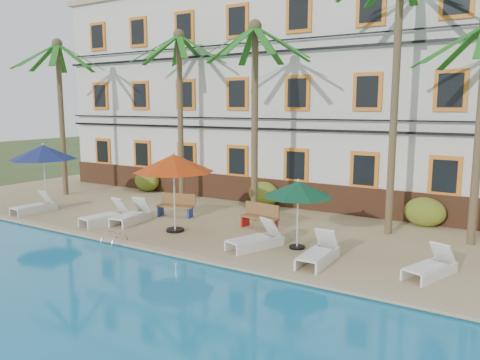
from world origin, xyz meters
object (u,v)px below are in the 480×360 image
Objects in this scene: umbrella_green at (298,190)px; lounger_b at (107,216)px; umbrella_red at (174,164)px; bench_left at (176,205)px; palm_d at (397,59)px; palm_a at (60,95)px; umbrella_blue at (43,153)px; lounger_a at (35,206)px; bench_right at (261,216)px; palm_b at (180,92)px; lounger_c at (132,215)px; palm_c at (255,93)px; pool_ladder at (115,243)px; lounger_e at (319,253)px; lounger_f at (431,266)px; lounger_d at (256,239)px.

umbrella_green is 7.72m from lounger_b.
umbrella_red is 1.82× the size of bench_left.
palm_d is at bearing 29.38° from umbrella_red.
palm_a is at bearing -176.01° from palm_d.
umbrella_blue reaches higher than lounger_b.
umbrella_blue is 1.55× the size of lounger_a.
palm_b is at bearing 156.35° from bench_right.
bench_left is (0.76, 1.71, 0.17)m from lounger_c.
palm_a is 3.85× the size of lounger_c.
palm_b is 7.99m from lounger_a.
palm_c is (4.80, -1.46, -0.14)m from palm_b.
umbrella_red is at bearing 69.95° from pool_ladder.
umbrella_blue is at bearing -165.53° from palm_d.
lounger_a is (-8.56, -3.71, -4.64)m from palm_c.
palm_c is 6.62m from lounger_c.
palm_c is at bearing 37.42° from lounger_b.
umbrella_red is at bearing -51.46° from bench_left.
pool_ladder is at bearing -29.27° from palm_a.
palm_b is at bearing 163.05° from palm_c.
palm_c is 2.66× the size of umbrella_blue.
palm_d reaches higher than bench_left.
lounger_e is (4.11, -3.44, -4.63)m from palm_c.
lounger_f is at bearing -22.31° from palm_c.
palm_b reaches higher than umbrella_red.
palm_b is 5.02m from palm_c.
lounger_f is at bearing 3.03° from lounger_a.
pool_ladder is at bearing -128.16° from bench_right.
umbrella_blue is 7.39m from umbrella_red.
bench_left reaches higher than lounger_c.
lounger_d reaches higher than lounger_a.
umbrella_blue is 1.42× the size of lounger_d.
lounger_c is (-2.22, 0.13, -2.15)m from umbrella_red.
umbrella_blue is 1.85× the size of bench_right.
palm_d reaches higher than lounger_a.
umbrella_green is at bearing -34.66° from bench_right.
umbrella_red is 3.85× the size of pool_ladder.
palm_c is at bearing 23.46° from lounger_a.
palm_b is 6.54m from umbrella_blue.
bench_left is 3.89m from bench_right.
umbrella_green reaches higher than lounger_f.
palm_a is 6.33m from palm_b.
palm_a is 3.75× the size of lounger_b.
palm_a is 3.82× the size of lounger_d.
palm_b reaches higher than lounger_d.
palm_b is at bearing 16.53° from palm_a.
lounger_f is at bearing -8.10° from palm_a.
palm_c is 4.85× the size of bench_left.
palm_c is 4.64m from bench_right.
palm_d is at bearing 23.14° from bench_right.
umbrella_blue is 5.60m from lounger_c.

